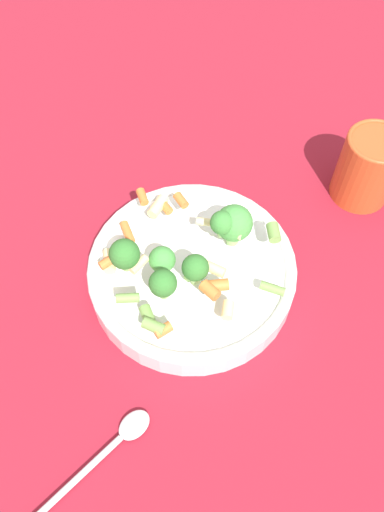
% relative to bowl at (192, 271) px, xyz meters
% --- Properties ---
extents(ground_plane, '(3.00, 3.00, 0.00)m').
position_rel_bowl_xyz_m(ground_plane, '(0.00, 0.00, -0.02)').
color(ground_plane, maroon).
extents(bowl, '(0.25, 0.25, 0.04)m').
position_rel_bowl_xyz_m(bowl, '(0.00, 0.00, 0.00)').
color(bowl, white).
rests_on(bowl, ground_plane).
extents(pasta_salad, '(0.21, 0.19, 0.07)m').
position_rel_bowl_xyz_m(pasta_salad, '(-0.00, -0.00, 0.05)').
color(pasta_salad, '#8CB766').
rests_on(pasta_salad, bowl).
extents(cup, '(0.08, 0.08, 0.10)m').
position_rel_bowl_xyz_m(cup, '(0.24, 0.12, 0.03)').
color(cup, '#CC4C23').
rests_on(cup, ground_plane).
extents(spoon, '(0.17, 0.14, 0.01)m').
position_rel_bowl_xyz_m(spoon, '(-0.11, -0.20, -0.02)').
color(spoon, silver).
rests_on(spoon, ground_plane).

